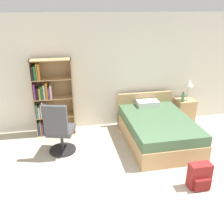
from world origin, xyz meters
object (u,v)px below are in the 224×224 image
(bookshelf, at_px, (48,100))
(table_lamp, at_px, (189,83))
(nightstand, at_px, (184,111))
(bed, at_px, (157,128))
(water_bottle, at_px, (183,97))
(office_chair, at_px, (60,131))
(backpack_red, at_px, (200,176))

(bookshelf, relative_size, table_lamp, 3.17)
(bookshelf, height_order, table_lamp, bookshelf)
(nightstand, distance_m, table_lamp, 0.73)
(bed, bearing_deg, table_lamp, 35.61)
(bookshelf, bearing_deg, table_lamp, -1.11)
(bookshelf, xyz_separation_m, water_bottle, (3.14, -0.13, -0.11))
(bed, relative_size, office_chair, 1.79)
(table_lamp, xyz_separation_m, water_bottle, (-0.15, -0.06, -0.32))
(table_lamp, bearing_deg, bed, -144.39)
(office_chair, bearing_deg, table_lamp, 15.78)
(office_chair, relative_size, table_lamp, 2.03)
(bed, bearing_deg, water_bottle, 37.27)
(water_bottle, xyz_separation_m, backpack_red, (-0.76, -2.26, -0.51))
(office_chair, height_order, nightstand, office_chair)
(nightstand, bearing_deg, backpack_red, -110.65)
(bookshelf, bearing_deg, water_bottle, -2.34)
(table_lamp, height_order, water_bottle, table_lamp)
(office_chair, bearing_deg, backpack_red, -33.92)
(office_chair, height_order, water_bottle, office_chair)
(nightstand, xyz_separation_m, table_lamp, (0.01, -0.03, 0.73))
(water_bottle, height_order, backpack_red, water_bottle)
(bookshelf, xyz_separation_m, table_lamp, (3.29, -0.06, 0.21))
(table_lamp, distance_m, backpack_red, 2.63)
(office_chair, bearing_deg, water_bottle, 15.35)
(office_chair, relative_size, water_bottle, 4.56)
(bookshelf, bearing_deg, bed, -19.60)
(water_bottle, bearing_deg, nightstand, 36.46)
(office_chair, xyz_separation_m, table_lamp, (3.08, 0.87, 0.53))
(table_lamp, distance_m, water_bottle, 0.36)
(bookshelf, xyz_separation_m, bed, (2.25, -0.80, -0.53))
(bed, xyz_separation_m, table_lamp, (1.03, 0.74, 0.74))
(bed, distance_m, water_bottle, 1.19)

